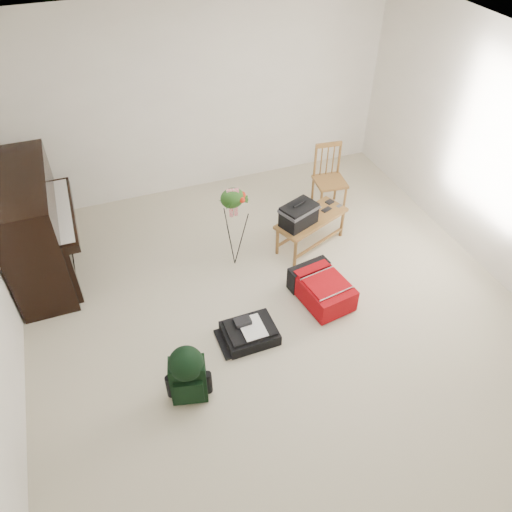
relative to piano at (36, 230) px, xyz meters
name	(u,v)px	position (x,y,z in m)	size (l,w,h in m)	color
floor	(281,320)	(2.19, -1.60, -0.60)	(5.00, 5.50, 0.01)	beige
ceiling	(293,82)	(2.19, -1.60, 1.90)	(5.00, 5.50, 0.01)	white
wall_back	(201,98)	(2.19, 1.15, 0.65)	(5.00, 0.04, 2.50)	white
piano	(36,230)	(0.00, 0.00, 0.00)	(0.71, 1.50, 1.25)	black
bench	(300,213)	(2.83, -0.58, -0.11)	(0.98, 0.68, 0.70)	olive
dining_chair	(329,179)	(3.52, 0.05, -0.18)	(0.42, 0.42, 0.87)	olive
red_suitcase	(320,286)	(2.70, -1.43, -0.45)	(0.54, 0.73, 0.29)	#A90712
black_duffel	(250,332)	(1.80, -1.70, -0.52)	(0.52, 0.42, 0.22)	black
green_backpack	(188,373)	(1.08, -2.15, -0.26)	(0.35, 0.32, 0.62)	black
flower_stand	(234,228)	(2.01, -0.61, -0.08)	(0.39, 0.39, 1.06)	black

